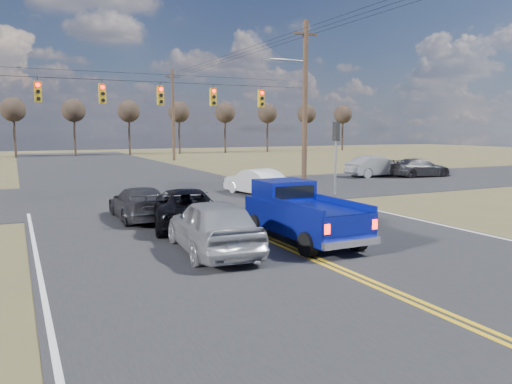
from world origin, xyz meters
name	(u,v)px	position (x,y,z in m)	size (l,w,h in m)	color
ground	(379,287)	(0.00, 0.00, 0.00)	(160.00, 160.00, 0.00)	brown
road_main	(216,217)	(0.00, 10.00, 0.00)	(14.00, 120.00, 0.02)	#28282B
road_cross	(163,194)	(0.00, 18.00, 0.00)	(120.00, 12.00, 0.02)	#28282B
signal_gantry	(171,100)	(0.50, 17.79, 5.06)	(19.60, 4.83, 10.00)	#473323
utility_poles	(166,96)	(0.00, 17.00, 5.23)	(19.60, 58.32, 10.00)	#473323
treeline	(126,97)	(0.00, 26.96, 5.70)	(87.00, 117.80, 7.40)	#33261C
pickup_truck	(301,213)	(0.80, 4.73, 0.90)	(2.00, 4.94, 1.85)	black
silver_suv	(213,225)	(-2.21, 4.59, 0.80)	(1.89, 4.69, 1.60)	#94959B
black_suv	(184,207)	(-1.76, 8.68, 0.70)	(2.33, 5.05, 1.40)	black
white_car_queue	(255,182)	(4.42, 15.50, 0.70)	(1.49, 4.27, 1.41)	silver
dgrey_car_queue	(139,203)	(-2.90, 10.78, 0.65)	(1.81, 4.45, 1.29)	#303034
cross_car_east_near	(376,166)	(16.85, 20.70, 0.77)	(4.67, 1.63, 1.54)	gray
cross_car_east_far	(420,168)	(19.69, 19.21, 0.68)	(4.71, 1.91, 1.37)	#2C2B30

